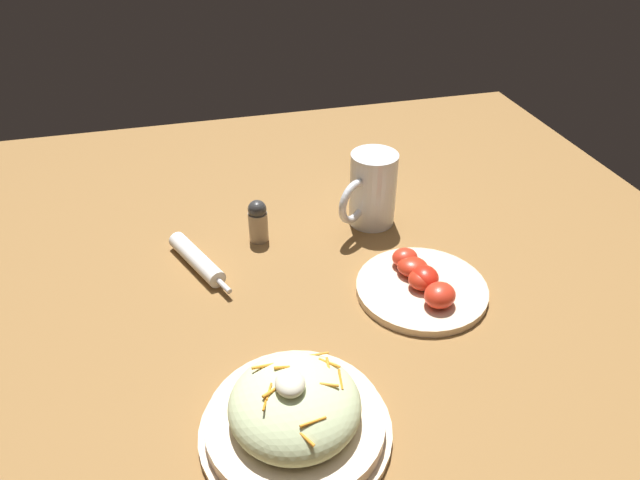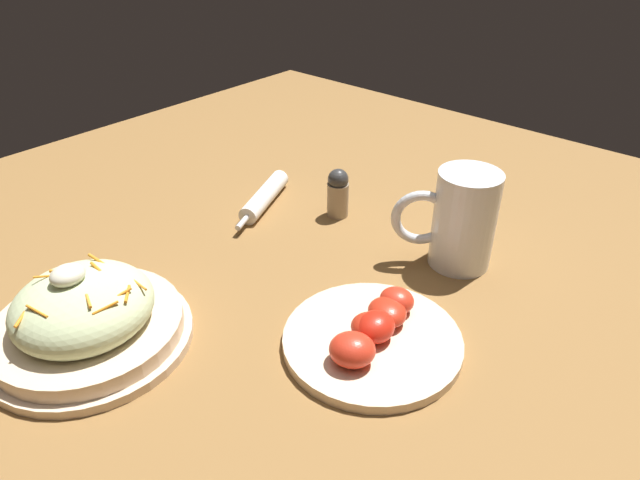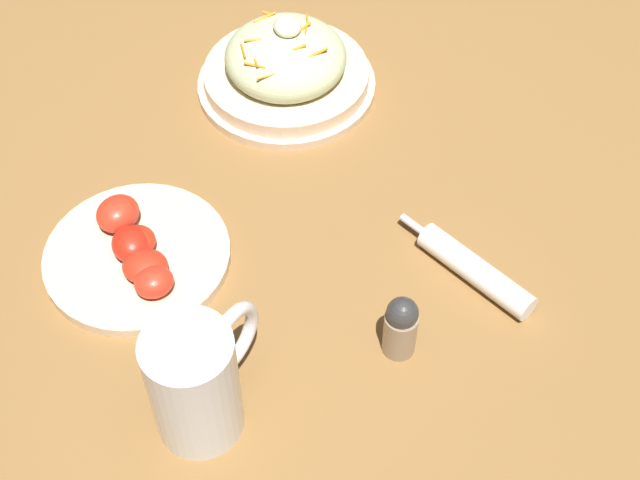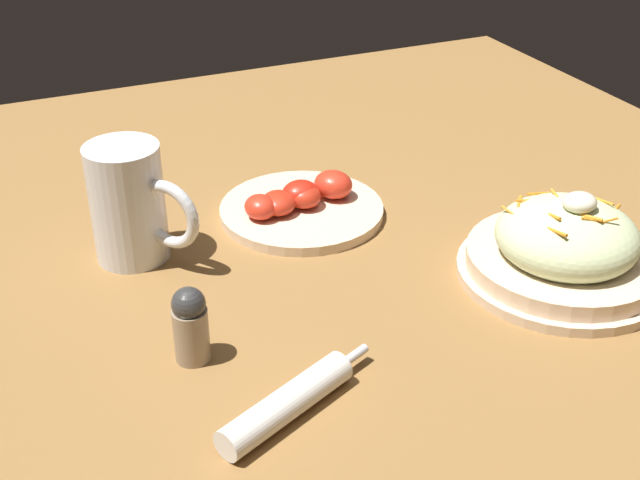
{
  "view_description": "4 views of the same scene",
  "coord_description": "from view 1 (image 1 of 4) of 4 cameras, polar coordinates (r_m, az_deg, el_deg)",
  "views": [
    {
      "loc": [
        -0.71,
        0.18,
        0.6
      ],
      "look_at": [
        0.01,
        -0.0,
        0.08
      ],
      "focal_mm": 32.45,
      "sensor_mm": 36.0,
      "label": 1
    },
    {
      "loc": [
        -0.47,
        -0.43,
        0.46
      ],
      "look_at": [
        0.01,
        -0.02,
        0.06
      ],
      "focal_mm": 31.88,
      "sensor_mm": 36.0,
      "label": 2
    },
    {
      "loc": [
        0.6,
        -0.18,
        0.81
      ],
      "look_at": [
        0.05,
        0.03,
        0.08
      ],
      "focal_mm": 50.94,
      "sensor_mm": 36.0,
      "label": 3
    },
    {
      "loc": [
        0.3,
        0.72,
        0.51
      ],
      "look_at": [
        -0.01,
        0.02,
        0.07
      ],
      "focal_mm": 47.14,
      "sensor_mm": 36.0,
      "label": 4
    }
  ],
  "objects": [
    {
      "name": "ground_plane",
      "position": [
        0.94,
        -0.06,
        -4.43
      ],
      "size": [
        1.43,
        1.43,
        0.0
      ],
      "primitive_type": "plane",
      "color": "olive"
    },
    {
      "name": "tomato_plate",
      "position": [
        0.93,
        10.01,
        -4.33
      ],
      "size": [
        0.21,
        0.21,
        0.05
      ],
      "color": "beige",
      "rests_on": "ground_plane"
    },
    {
      "name": "beer_mug",
      "position": [
        1.07,
        5.12,
        4.69
      ],
      "size": [
        0.11,
        0.13,
        0.14
      ],
      "color": "white",
      "rests_on": "ground_plane"
    },
    {
      "name": "salad_plate",
      "position": [
        0.72,
        -2.47,
        -16.8
      ],
      "size": [
        0.23,
        0.23,
        0.11
      ],
      "color": "beige",
      "rests_on": "ground_plane"
    },
    {
      "name": "napkin_roll",
      "position": [
        0.99,
        -12.04,
        -1.88
      ],
      "size": [
        0.17,
        0.09,
        0.03
      ],
      "color": "white",
      "rests_on": "ground_plane"
    },
    {
      "name": "salt_shaker",
      "position": [
        1.03,
        -6.14,
        1.92
      ],
      "size": [
        0.03,
        0.03,
        0.08
      ],
      "color": "gray",
      "rests_on": "ground_plane"
    }
  ]
}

